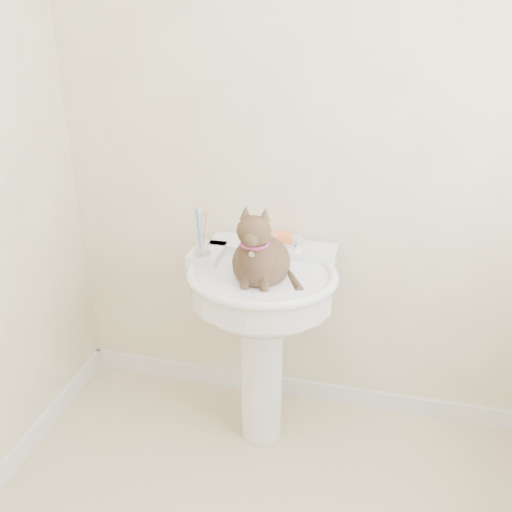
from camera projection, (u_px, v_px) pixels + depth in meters
The scene contains 7 objects.
wall_back at pixel (325, 135), 2.29m from camera, with size 2.20×0.00×2.50m, color #F2EBBD, non-canonical shape.
baseboard_back at pixel (312, 390), 2.80m from camera, with size 2.20×0.02×0.09m, color white.
pedestal_sink at pixel (262, 304), 2.33m from camera, with size 0.60×0.58×0.82m.
faucet at pixel (271, 239), 2.37m from camera, with size 0.28×0.12×0.14m.
soap_bar at pixel (284, 237), 2.44m from camera, with size 0.09×0.06×0.03m, color #FF763E.
toothbrush_cup at pixel (202, 244), 2.30m from camera, with size 0.07×0.07×0.19m.
cat at pixel (260, 258), 2.18m from camera, with size 0.24×0.30×0.43m.
Camera 1 is at (0.28, -1.16, 1.82)m, focal length 42.00 mm.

